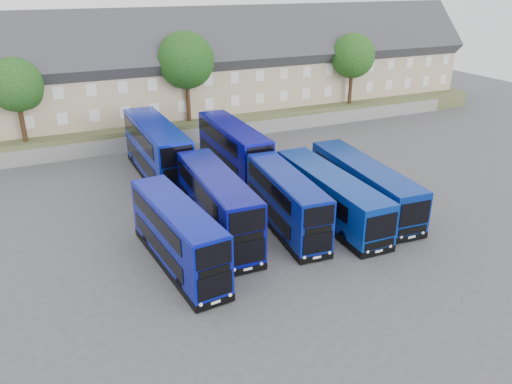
{
  "coord_description": "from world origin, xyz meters",
  "views": [
    {
      "loc": [
        -13.14,
        -24.32,
        16.11
      ],
      "look_at": [
        0.29,
        4.81,
        2.2
      ],
      "focal_mm": 35.0,
      "sensor_mm": 36.0,
      "label": 1
    }
  ],
  "objects_px": {
    "coach_east_a": "(329,196)",
    "tree_west": "(17,87)",
    "dd_front_left": "(178,237)",
    "tree_east": "(353,57)",
    "dd_front_mid": "(217,206)",
    "tree_far": "(360,45)",
    "tree_mid": "(187,62)"
  },
  "relations": [
    {
      "from": "coach_east_a",
      "to": "tree_west",
      "type": "bearing_deg",
      "value": 132.44
    },
    {
      "from": "dd_front_left",
      "to": "tree_east",
      "type": "bearing_deg",
      "value": 34.46
    },
    {
      "from": "dd_front_mid",
      "to": "tree_west",
      "type": "relative_size",
      "value": 1.43
    },
    {
      "from": "tree_east",
      "to": "tree_far",
      "type": "height_order",
      "value": "tree_far"
    },
    {
      "from": "dd_front_left",
      "to": "dd_front_mid",
      "type": "bearing_deg",
      "value": 32.07
    },
    {
      "from": "coach_east_a",
      "to": "tree_east",
      "type": "bearing_deg",
      "value": 54.04
    },
    {
      "from": "tree_west",
      "to": "tree_east",
      "type": "relative_size",
      "value": 0.94
    },
    {
      "from": "coach_east_a",
      "to": "tree_mid",
      "type": "relative_size",
      "value": 1.34
    },
    {
      "from": "tree_west",
      "to": "tree_far",
      "type": "distance_m",
      "value": 42.58
    },
    {
      "from": "dd_front_mid",
      "to": "tree_mid",
      "type": "height_order",
      "value": "tree_mid"
    },
    {
      "from": "tree_east",
      "to": "tree_far",
      "type": "distance_m",
      "value": 9.23
    },
    {
      "from": "coach_east_a",
      "to": "dd_front_left",
      "type": "bearing_deg",
      "value": -169.56
    },
    {
      "from": "dd_front_mid",
      "to": "dd_front_left",
      "type": "bearing_deg",
      "value": -140.42
    },
    {
      "from": "dd_front_left",
      "to": "tree_west",
      "type": "height_order",
      "value": "tree_west"
    },
    {
      "from": "dd_front_mid",
      "to": "coach_east_a",
      "type": "distance_m",
      "value": 8.26
    },
    {
      "from": "tree_west",
      "to": "tree_far",
      "type": "bearing_deg",
      "value": 9.46
    },
    {
      "from": "dd_front_mid",
      "to": "tree_mid",
      "type": "xyz_separation_m",
      "value": [
        5.09,
        21.69,
        5.94
      ]
    },
    {
      "from": "tree_west",
      "to": "dd_front_left",
      "type": "bearing_deg",
      "value": -72.78
    },
    {
      "from": "dd_front_mid",
      "to": "tree_far",
      "type": "relative_size",
      "value": 1.27
    },
    {
      "from": "tree_mid",
      "to": "dd_front_mid",
      "type": "bearing_deg",
      "value": -103.21
    },
    {
      "from": "tree_east",
      "to": "tree_mid",
      "type": "bearing_deg",
      "value": 178.57
    },
    {
      "from": "coach_east_a",
      "to": "tree_mid",
      "type": "bearing_deg",
      "value": 99.37
    },
    {
      "from": "dd_front_left",
      "to": "coach_east_a",
      "type": "bearing_deg",
      "value": 3.53
    },
    {
      "from": "tree_east",
      "to": "tree_far",
      "type": "bearing_deg",
      "value": 49.4
    },
    {
      "from": "dd_front_mid",
      "to": "tree_far",
      "type": "height_order",
      "value": "tree_far"
    },
    {
      "from": "tree_mid",
      "to": "dd_front_left",
      "type": "bearing_deg",
      "value": -109.43
    },
    {
      "from": "dd_front_left",
      "to": "dd_front_mid",
      "type": "height_order",
      "value": "dd_front_mid"
    },
    {
      "from": "tree_east",
      "to": "tree_far",
      "type": "xyz_separation_m",
      "value": [
        6.0,
        7.0,
        0.34
      ]
    },
    {
      "from": "tree_west",
      "to": "tree_mid",
      "type": "bearing_deg",
      "value": 1.79
    },
    {
      "from": "dd_front_left",
      "to": "tree_east",
      "type": "xyz_separation_m",
      "value": [
        28.6,
        23.88,
        5.43
      ]
    },
    {
      "from": "dd_front_left",
      "to": "tree_mid",
      "type": "distance_m",
      "value": 26.56
    },
    {
      "from": "tree_mid",
      "to": "coach_east_a",
      "type": "bearing_deg",
      "value": -82.14
    }
  ]
}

